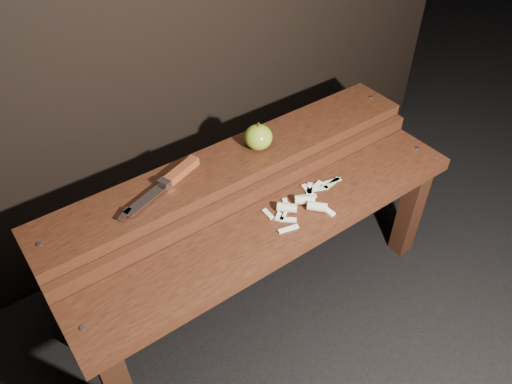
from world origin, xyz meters
TOP-DOWN VIEW (x-y plane):
  - ground at (0.00, 0.00)m, footprint 60.00×60.00m
  - bench_front_tier at (0.00, -0.06)m, footprint 1.20×0.20m
  - bench_rear_tier at (0.00, 0.17)m, footprint 1.20×0.21m
  - apple at (0.09, 0.17)m, footprint 0.08×0.08m
  - knife at (-0.19, 0.18)m, footprint 0.28×0.12m
  - apple_scraps at (0.09, -0.04)m, footprint 0.29×0.15m

SIDE VIEW (x-z plane):
  - ground at x=0.00m, z-range 0.00..0.00m
  - bench_front_tier at x=0.00m, z-range 0.14..0.56m
  - bench_rear_tier at x=0.00m, z-range 0.16..0.67m
  - apple_scraps at x=0.09m, z-range 0.42..0.44m
  - knife at x=-0.19m, z-range 0.50..0.52m
  - apple at x=0.09m, z-range 0.49..0.58m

